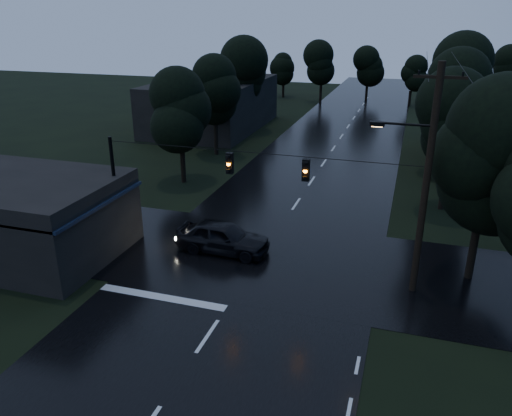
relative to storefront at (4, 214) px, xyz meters
The scene contains 17 objects.
main_road 24.75m from the storefront, 58.34° to the left, with size 12.00×120.00×0.02m, color black.
cross_street 13.44m from the storefront, 13.05° to the left, with size 60.00×9.00×0.02m, color black.
storefront is the anchor object (origin of this frame).
building_far_right 36.76m from the storefront, 42.85° to the left, with size 10.00×14.00×4.40m, color black.
building_far_left 31.02m from the storefront, 91.94° to the left, with size 10.00×16.00×5.00m, color black.
utility_pole_main 20.71m from the storefront, ahead, with size 3.50×0.30×10.00m.
utility_pole_far 28.56m from the storefront, 41.80° to the left, with size 2.00×0.30×7.50m.
anchor_pole_left 5.89m from the storefront, 20.16° to the left, with size 0.18×0.18×6.00m, color black.
span_signals 14.03m from the storefront, ahead, with size 15.00×0.37×1.12m.
tree_corner_near 23.63m from the storefront, ahead, with size 4.48×4.48×9.44m.
tree_left_a 13.96m from the storefront, 73.11° to the left, with size 3.92×3.92×8.26m.
tree_left_b 21.57m from the storefront, 80.94° to the left, with size 4.20×4.20×8.85m.
tree_left_c 31.37m from the storefront, 84.93° to the left, with size 4.48×4.48×9.44m.
tree_right_a 25.76m from the storefront, 30.64° to the left, with size 4.20×4.20×8.85m.
tree_right_b 31.07m from the storefront, 42.96° to the left, with size 4.48×4.48×9.44m.
tree_right_c 38.93m from the storefront, 53.25° to the left, with size 4.76×4.76×10.03m.
car 11.38m from the storefront, 15.88° to the left, with size 1.97×4.89×1.66m, color black.
Camera 1 is at (6.66, -9.86, 11.71)m, focal length 35.00 mm.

